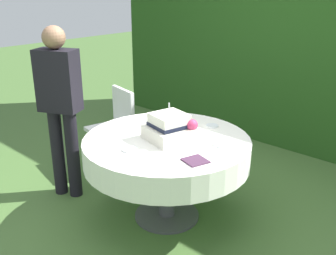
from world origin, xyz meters
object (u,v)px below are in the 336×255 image
serving_plate_far (221,145)px  napkin_stack (195,161)px  standing_person (60,102)px  serving_plate_left (165,124)px  wedding_cake (170,128)px  cake_table (167,151)px  serving_plate_right (212,126)px  serving_plate_near (130,149)px  garden_chair (116,122)px

serving_plate_far → napkin_stack: size_ratio=0.73×
serving_plate_far → standing_person: size_ratio=0.07×
serving_plate_left → standing_person: (-0.74, -0.58, 0.19)m
wedding_cake → standing_person: 1.07m
cake_table → serving_plate_far: bearing=24.0°
serving_plate_right → standing_person: bearing=-142.1°
wedding_cake → serving_plate_near: (-0.08, -0.37, -0.09)m
cake_table → garden_chair: 1.09m
serving_plate_right → garden_chair: size_ratio=0.13×
garden_chair → standing_person: 0.78m
garden_chair → standing_person: (0.06, -0.68, 0.39)m
serving_plate_left → garden_chair: bearing=173.3°
serving_plate_near → standing_person: bearing=179.6°
wedding_cake → napkin_stack: wedding_cake is taller
cake_table → standing_person: size_ratio=0.86×
serving_plate_right → serving_plate_far: bearing=-44.8°
serving_plate_right → napkin_stack: serving_plate_right is taller
cake_table → standing_person: (-0.97, -0.35, 0.30)m
cake_table → wedding_cake: size_ratio=3.40×
serving_plate_far → serving_plate_left: 0.64m
wedding_cake → serving_plate_far: bearing=25.0°
serving_plate_left → standing_person: 0.96m
serving_plate_far → cake_table: bearing=-156.0°
wedding_cake → serving_plate_far: wedding_cake is taller
napkin_stack → cake_table: bearing=158.0°
serving_plate_near → standing_person: (-0.92, 0.01, 0.19)m
wedding_cake → napkin_stack: bearing=-24.2°
standing_person → serving_plate_near: bearing=-0.4°
cake_table → garden_chair: size_ratio=1.55×
serving_plate_right → napkin_stack: 0.75m
cake_table → napkin_stack: (0.44, -0.18, 0.12)m
serving_plate_left → garden_chair: size_ratio=0.15×
serving_plate_left → napkin_stack: 0.79m
standing_person → cake_table: bearing=20.0°
wedding_cake → standing_person: (-1.01, -0.36, 0.09)m
napkin_stack → garden_chair: (-1.48, 0.50, -0.20)m
cake_table → serving_plate_far: (0.41, 0.18, 0.12)m
serving_plate_far → serving_plate_right: size_ratio=1.02×
wedding_cake → serving_plate_right: (0.07, 0.48, -0.09)m
serving_plate_left → garden_chair: 0.84m
serving_plate_near → serving_plate_far: same height
serving_plate_left → garden_chair: garden_chair is taller
serving_plate_right → napkin_stack: (0.34, -0.66, -0.00)m
wedding_cake → garden_chair: wedding_cake is taller
cake_table → garden_chair: garden_chair is taller
serving_plate_left → garden_chair: (-0.81, 0.10, -0.20)m
serving_plate_far → serving_plate_left: same height
wedding_cake → serving_plate_near: bearing=-103.0°
serving_plate_near → serving_plate_left: size_ratio=0.94×
napkin_stack → serving_plate_left: bearing=148.9°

